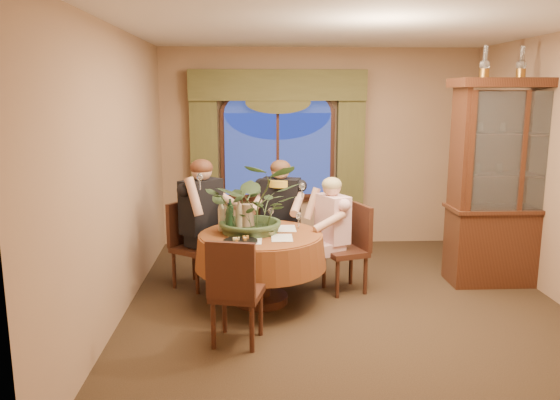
{
  "coord_description": "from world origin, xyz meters",
  "views": [
    {
      "loc": [
        -0.93,
        -5.28,
        2.17
      ],
      "look_at": [
        -0.67,
        0.18,
        1.1
      ],
      "focal_mm": 35.0,
      "sensor_mm": 36.0,
      "label": 1
    }
  ],
  "objects_px": {
    "olive_bowl": "(267,233)",
    "wine_bottle_1": "(230,214)",
    "chair_front_left": "(237,290)",
    "oil_lamp_center": "(522,62)",
    "chair_right": "(345,249)",
    "stoneware_vase": "(248,217)",
    "wine_bottle_2": "(221,215)",
    "person_pink": "(332,233)",
    "oil_lamp_right": "(558,62)",
    "centerpiece_plant": "(254,172)",
    "person_scarf": "(281,218)",
    "wine_bottle_0": "(229,219)",
    "chair_back": "(195,246)",
    "china_cabinet": "(512,184)",
    "dining_table": "(261,268)",
    "wine_bottle_3": "(239,217)",
    "person_back": "(202,223)",
    "chair_back_right": "(268,234)",
    "oil_lamp_left": "(485,62)"
  },
  "relations": [
    {
      "from": "olive_bowl",
      "to": "wine_bottle_1",
      "type": "relative_size",
      "value": 0.5
    },
    {
      "from": "chair_front_left",
      "to": "oil_lamp_center",
      "type": "bearing_deg",
      "value": 38.21
    },
    {
      "from": "chair_right",
      "to": "stoneware_vase",
      "type": "distance_m",
      "value": 1.15
    },
    {
      "from": "wine_bottle_2",
      "to": "chair_right",
      "type": "bearing_deg",
      "value": 7.06
    },
    {
      "from": "person_pink",
      "to": "oil_lamp_right",
      "type": "bearing_deg",
      "value": -113.26
    },
    {
      "from": "oil_lamp_center",
      "to": "person_pink",
      "type": "distance_m",
      "value": 2.77
    },
    {
      "from": "chair_right",
      "to": "centerpiece_plant",
      "type": "distance_m",
      "value": 1.35
    },
    {
      "from": "person_scarf",
      "to": "wine_bottle_0",
      "type": "distance_m",
      "value": 1.13
    },
    {
      "from": "chair_back",
      "to": "chair_front_left",
      "type": "bearing_deg",
      "value": 54.59
    },
    {
      "from": "china_cabinet",
      "to": "oil_lamp_center",
      "type": "xyz_separation_m",
      "value": [
        -0.0,
        0.0,
        1.34
      ]
    },
    {
      "from": "oil_lamp_right",
      "to": "centerpiece_plant",
      "type": "distance_m",
      "value": 3.53
    },
    {
      "from": "wine_bottle_1",
      "to": "dining_table",
      "type": "bearing_deg",
      "value": -29.61
    },
    {
      "from": "dining_table",
      "to": "wine_bottle_3",
      "type": "xyz_separation_m",
      "value": [
        -0.22,
        0.04,
        0.54
      ]
    },
    {
      "from": "chair_back",
      "to": "person_back",
      "type": "xyz_separation_m",
      "value": [
        0.08,
        0.05,
        0.25
      ]
    },
    {
      "from": "stoneware_vase",
      "to": "person_pink",
      "type": "bearing_deg",
      "value": 14.08
    },
    {
      "from": "oil_lamp_right",
      "to": "person_back",
      "type": "height_order",
      "value": "oil_lamp_right"
    },
    {
      "from": "chair_front_left",
      "to": "wine_bottle_2",
      "type": "bearing_deg",
      "value": 113.54
    },
    {
      "from": "oil_lamp_right",
      "to": "centerpiece_plant",
      "type": "xyz_separation_m",
      "value": [
        -3.32,
        -0.41,
        -1.13
      ]
    },
    {
      "from": "chair_front_left",
      "to": "wine_bottle_2",
      "type": "height_order",
      "value": "wine_bottle_2"
    },
    {
      "from": "chair_back_right",
      "to": "wine_bottle_0",
      "type": "xyz_separation_m",
      "value": [
        -0.43,
        -1.03,
        0.44
      ]
    },
    {
      "from": "person_scarf",
      "to": "wine_bottle_0",
      "type": "bearing_deg",
      "value": 74.36
    },
    {
      "from": "oil_lamp_center",
      "to": "oil_lamp_right",
      "type": "relative_size",
      "value": 1.0
    },
    {
      "from": "oil_lamp_right",
      "to": "wine_bottle_2",
      "type": "height_order",
      "value": "oil_lamp_right"
    },
    {
      "from": "stoneware_vase",
      "to": "person_back",
      "type": "bearing_deg",
      "value": 142.27
    },
    {
      "from": "wine_bottle_0",
      "to": "wine_bottle_3",
      "type": "relative_size",
      "value": 1.0
    },
    {
      "from": "person_back",
      "to": "centerpiece_plant",
      "type": "height_order",
      "value": "centerpiece_plant"
    },
    {
      "from": "chair_back",
      "to": "stoneware_vase",
      "type": "relative_size",
      "value": 3.44
    },
    {
      "from": "dining_table",
      "to": "wine_bottle_2",
      "type": "relative_size",
      "value": 4.15
    },
    {
      "from": "olive_bowl",
      "to": "chair_back_right",
      "type": "bearing_deg",
      "value": 87.69
    },
    {
      "from": "oil_lamp_left",
      "to": "wine_bottle_0",
      "type": "bearing_deg",
      "value": -169.0
    },
    {
      "from": "oil_lamp_center",
      "to": "centerpiece_plant",
      "type": "height_order",
      "value": "oil_lamp_center"
    },
    {
      "from": "stoneware_vase",
      "to": "wine_bottle_0",
      "type": "distance_m",
      "value": 0.27
    },
    {
      "from": "person_back",
      "to": "oil_lamp_left",
      "type": "bearing_deg",
      "value": 129.11
    },
    {
      "from": "dining_table",
      "to": "person_pink",
      "type": "bearing_deg",
      "value": 25.81
    },
    {
      "from": "wine_bottle_3",
      "to": "oil_lamp_center",
      "type": "bearing_deg",
      "value": 8.37
    },
    {
      "from": "chair_back",
      "to": "wine_bottle_3",
      "type": "height_order",
      "value": "wine_bottle_3"
    },
    {
      "from": "oil_lamp_left",
      "to": "chair_right",
      "type": "bearing_deg",
      "value": -172.45
    },
    {
      "from": "person_pink",
      "to": "wine_bottle_0",
      "type": "distance_m",
      "value": 1.23
    },
    {
      "from": "wine_bottle_1",
      "to": "china_cabinet",
      "type": "bearing_deg",
      "value": 5.7
    },
    {
      "from": "oil_lamp_left",
      "to": "oil_lamp_right",
      "type": "xyz_separation_m",
      "value": [
        0.81,
        0.0,
        0.0
      ]
    },
    {
      "from": "chair_back_right",
      "to": "olive_bowl",
      "type": "distance_m",
      "value": 1.12
    },
    {
      "from": "chair_back",
      "to": "wine_bottle_0",
      "type": "xyz_separation_m",
      "value": [
        0.42,
        -0.55,
        0.44
      ]
    },
    {
      "from": "chair_back_right",
      "to": "centerpiece_plant",
      "type": "height_order",
      "value": "centerpiece_plant"
    },
    {
      "from": "oil_lamp_center",
      "to": "chair_back",
      "type": "bearing_deg",
      "value": 179.76
    },
    {
      "from": "oil_lamp_right",
      "to": "chair_back_right",
      "type": "xyz_separation_m",
      "value": [
        -3.15,
        0.49,
        -2.02
      ]
    },
    {
      "from": "olive_bowl",
      "to": "oil_lamp_center",
      "type": "bearing_deg",
      "value": 11.86
    },
    {
      "from": "oil_lamp_center",
      "to": "person_scarf",
      "type": "xyz_separation_m",
      "value": [
        -2.6,
        0.41,
        -1.8
      ]
    },
    {
      "from": "chair_front_left",
      "to": "stoneware_vase",
      "type": "distance_m",
      "value": 1.16
    },
    {
      "from": "wine_bottle_0",
      "to": "oil_lamp_center",
      "type": "bearing_deg",
      "value": 9.62
    },
    {
      "from": "wine_bottle_3",
      "to": "person_scarf",
      "type": "bearing_deg",
      "value": 61.22
    }
  ]
}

